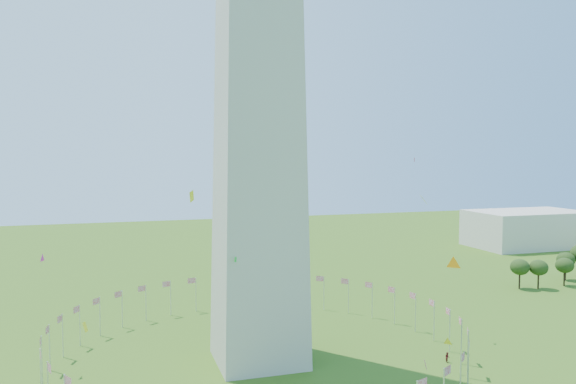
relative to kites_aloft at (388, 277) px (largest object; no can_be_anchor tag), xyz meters
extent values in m
cylinder|color=silver|center=(25.70, 27.03, -17.25)|extent=(0.24, 0.24, 9.00)
cylinder|color=silver|center=(25.09, 33.97, -17.25)|extent=(0.24, 0.24, 9.00)
cylinder|color=silver|center=(23.29, 40.71, -17.25)|extent=(0.24, 0.24, 9.00)
cylinder|color=silver|center=(20.34, 47.03, -17.25)|extent=(0.24, 0.24, 9.00)
cylinder|color=silver|center=(16.34, 52.74, -17.25)|extent=(0.24, 0.24, 9.00)
cylinder|color=silver|center=(11.41, 57.67, -17.25)|extent=(0.24, 0.24, 9.00)
cylinder|color=silver|center=(5.70, 61.67, -17.25)|extent=(0.24, 0.24, 9.00)
cylinder|color=silver|center=(-0.62, 64.62, -17.25)|extent=(0.24, 0.24, 9.00)
cylinder|color=silver|center=(-7.36, 66.42, -17.25)|extent=(0.24, 0.24, 9.00)
cylinder|color=silver|center=(-14.30, 67.03, -17.25)|extent=(0.24, 0.24, 9.00)
cylinder|color=silver|center=(-21.25, 66.42, -17.25)|extent=(0.24, 0.24, 9.00)
cylinder|color=silver|center=(-27.98, 64.62, -17.25)|extent=(0.24, 0.24, 9.00)
cylinder|color=silver|center=(-34.30, 61.67, -17.25)|extent=(0.24, 0.24, 9.00)
cylinder|color=silver|center=(-40.01, 57.67, -17.25)|extent=(0.24, 0.24, 9.00)
cylinder|color=silver|center=(-44.94, 52.74, -17.25)|extent=(0.24, 0.24, 9.00)
cylinder|color=silver|center=(-48.94, 47.03, -17.25)|extent=(0.24, 0.24, 9.00)
cylinder|color=silver|center=(-51.89, 40.71, -17.25)|extent=(0.24, 0.24, 9.00)
cylinder|color=silver|center=(-53.69, 33.97, -17.25)|extent=(0.24, 0.24, 9.00)
cylinder|color=silver|center=(-54.30, 27.03, -17.25)|extent=(0.24, 0.24, 9.00)
cylinder|color=silver|center=(-53.69, 20.08, -17.25)|extent=(0.24, 0.24, 9.00)
cylinder|color=silver|center=(11.41, -3.61, -17.25)|extent=(0.24, 0.24, 9.00)
cylinder|color=silver|center=(16.34, 1.32, -17.25)|extent=(0.24, 0.24, 9.00)
cylinder|color=silver|center=(20.34, 7.03, -17.25)|extent=(0.24, 0.24, 9.00)
cylinder|color=silver|center=(23.29, 13.35, -17.25)|extent=(0.24, 0.24, 9.00)
cylinder|color=silver|center=(25.09, 20.08, -17.25)|extent=(0.24, 0.24, 9.00)
cube|color=beige|center=(135.70, 127.03, -13.75)|extent=(50.00, 30.00, 16.00)
imported|color=#59141A|center=(21.26, 15.03, -20.74)|extent=(0.85, 1.05, 2.02)
plane|color=orange|center=(9.47, -3.92, 2.28)|extent=(1.66, 2.07, 2.62)
plane|color=yellow|center=(-32.21, -9.49, 14.31)|extent=(0.14, 1.66, 1.67)
plane|color=#CC2699|center=(-54.68, 35.51, -0.33)|extent=(0.75, 1.76, 1.91)
plane|color=green|center=(-20.79, 18.35, 0.68)|extent=(1.02, 0.49, 1.13)
plane|color=white|center=(4.72, -2.56, 12.51)|extent=(1.81, 2.09, 1.77)
plane|color=red|center=(24.66, 34.78, 18.32)|extent=(0.57, 0.99, 1.14)
plane|color=yellow|center=(18.21, 10.37, -15.83)|extent=(1.33, 1.31, 1.60)
plane|color=#CC2699|center=(7.23, 0.15, -15.15)|extent=(1.50, 1.54, 1.77)
plane|color=yellow|center=(-46.50, 19.61, -9.66)|extent=(0.60, 1.83, 1.73)
ellipsoid|color=#2C4918|center=(77.27, 61.55, -17.23)|extent=(5.78, 5.78, 9.03)
ellipsoid|color=#2C4918|center=(82.75, 59.78, -17.35)|extent=(5.64, 5.64, 8.81)
ellipsoid|color=#2C4918|center=(93.34, 60.50, -17.40)|extent=(5.57, 5.57, 8.70)
ellipsoid|color=#2C4918|center=(99.84, 66.83, -17.21)|extent=(5.81, 5.81, 9.08)
camera|label=1|loc=(-41.58, -79.50, 19.49)|focal=35.00mm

